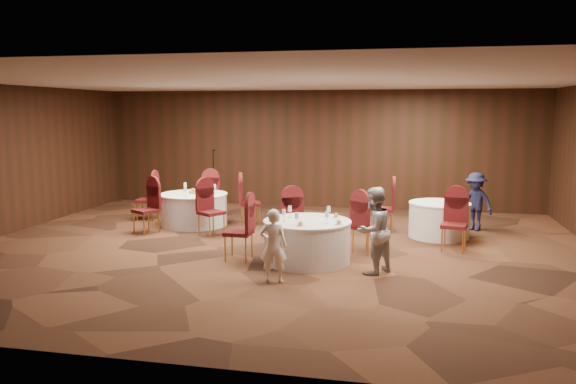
% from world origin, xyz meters
% --- Properties ---
extents(ground, '(12.00, 12.00, 0.00)m').
position_xyz_m(ground, '(0.00, 0.00, 0.00)').
color(ground, black).
rests_on(ground, ground).
extents(room_shell, '(12.00, 12.00, 12.00)m').
position_xyz_m(room_shell, '(0.00, 0.00, 1.96)').
color(room_shell, silver).
rests_on(room_shell, ground).
extents(table_main, '(1.55, 1.55, 0.74)m').
position_xyz_m(table_main, '(0.74, -0.70, 0.38)').
color(table_main, silver).
rests_on(table_main, ground).
extents(table_left, '(1.56, 1.56, 0.74)m').
position_xyz_m(table_left, '(-2.40, 1.90, 0.38)').
color(table_left, silver).
rests_on(table_left, ground).
extents(table_right, '(1.27, 1.27, 0.74)m').
position_xyz_m(table_right, '(3.12, 1.78, 0.38)').
color(table_right, silver).
rests_on(table_right, ground).
extents(chairs_main, '(2.86, 1.84, 1.00)m').
position_xyz_m(chairs_main, '(0.47, -0.09, 0.50)').
color(chairs_main, '#3D0C10').
rests_on(chairs_main, ground).
extents(chairs_left, '(3.22, 2.89, 1.00)m').
position_xyz_m(chairs_left, '(-2.41, 1.91, 0.50)').
color(chairs_left, '#3D0C10').
rests_on(chairs_left, ground).
extents(chairs_right, '(1.98, 2.08, 1.00)m').
position_xyz_m(chairs_right, '(2.63, 1.39, 0.50)').
color(chairs_right, '#3D0C10').
rests_on(chairs_right, ground).
extents(tabletop_main, '(1.09, 1.04, 0.22)m').
position_xyz_m(tabletop_main, '(0.87, -0.80, 0.84)').
color(tabletop_main, silver).
rests_on(tabletop_main, table_main).
extents(tabletop_left, '(0.87, 0.79, 0.22)m').
position_xyz_m(tabletop_left, '(-2.39, 1.91, 0.82)').
color(tabletop_left, silver).
rests_on(tabletop_left, table_left).
extents(tabletop_right, '(0.08, 0.08, 0.22)m').
position_xyz_m(tabletop_right, '(3.34, 1.51, 0.90)').
color(tabletop_right, silver).
rests_on(tabletop_right, table_right).
extents(mic_stand, '(0.24, 0.24, 1.65)m').
position_xyz_m(mic_stand, '(-2.52, 3.63, 0.48)').
color(mic_stand, black).
rests_on(mic_stand, ground).
extents(woman_a, '(0.45, 0.32, 1.16)m').
position_xyz_m(woman_a, '(0.43, -2.00, 0.58)').
color(woman_a, white).
rests_on(woman_a, ground).
extents(woman_b, '(0.85, 0.88, 1.43)m').
position_xyz_m(woman_b, '(1.92, -1.19, 0.71)').
color(woman_b, '#AEAFB3').
rests_on(woman_b, ground).
extents(man_c, '(0.95, 0.90, 1.30)m').
position_xyz_m(man_c, '(3.94, 2.64, 0.65)').
color(man_c, black).
rests_on(man_c, ground).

